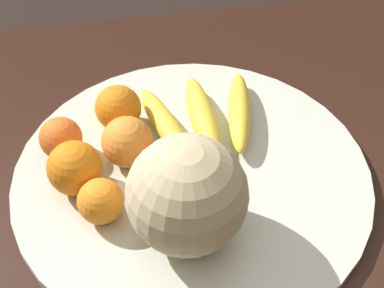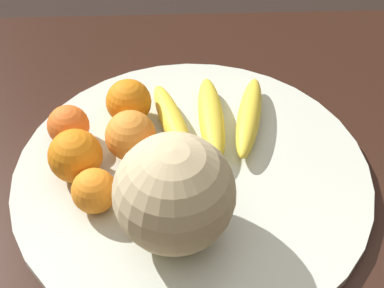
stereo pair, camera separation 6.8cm
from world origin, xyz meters
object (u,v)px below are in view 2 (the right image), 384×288
at_px(orange_front_left, 131,136).
at_px(orange_back_right, 129,102).
at_px(kitchen_table, 164,233).
at_px(banana_bunch, 193,123).
at_px(orange_mid_center, 68,126).
at_px(melon, 174,194).
at_px(orange_top_small, 171,158).
at_px(produce_tag, 127,181).
at_px(orange_back_left, 94,191).
at_px(orange_front_right, 75,156).
at_px(fruit_bowl, 192,174).

distance_m(orange_front_left, orange_back_right, 0.07).
bearing_deg(orange_back_right, kitchen_table, -70.60).
height_order(banana_bunch, orange_front_left, orange_front_left).
bearing_deg(banana_bunch, orange_mid_center, 85.58).
relative_size(melon, orange_front_left, 2.03).
relative_size(kitchen_table, banana_bunch, 6.37).
xyz_separation_m(orange_front_left, orange_top_small, (0.05, -0.04, -0.00)).
bearing_deg(banana_bunch, kitchen_table, 145.32).
relative_size(melon, produce_tag, 1.50).
relative_size(banana_bunch, orange_back_left, 4.48).
relative_size(orange_back_right, orange_top_small, 1.11).
relative_size(kitchen_table, orange_front_left, 23.48).
xyz_separation_m(orange_front_right, orange_back_left, (0.03, -0.05, -0.01)).
bearing_deg(orange_front_right, orange_back_right, 59.64).
bearing_deg(orange_mid_center, orange_top_small, -25.69).
relative_size(kitchen_table, produce_tag, 17.43).
bearing_deg(orange_top_small, melon, -87.95).
distance_m(orange_front_right, produce_tag, 0.07).
height_order(fruit_bowl, banana_bunch, banana_bunch).
bearing_deg(orange_front_right, orange_top_small, -1.68).
bearing_deg(orange_top_small, banana_bunch, 68.30).
distance_m(fruit_bowl, orange_mid_center, 0.18).
relative_size(orange_front_right, orange_back_left, 1.24).
bearing_deg(orange_top_small, orange_mid_center, 154.31).
distance_m(fruit_bowl, banana_bunch, 0.08).
bearing_deg(kitchen_table, produce_tag, 174.85).
bearing_deg(orange_back_left, melon, -23.43).
xyz_separation_m(banana_bunch, orange_front_left, (-0.09, -0.04, 0.02)).
distance_m(orange_front_left, orange_top_small, 0.07).
height_order(melon, banana_bunch, melon).
distance_m(orange_back_left, orange_top_small, 0.11).
bearing_deg(produce_tag, fruit_bowl, 2.04).
bearing_deg(melon, orange_top_small, 92.05).
xyz_separation_m(melon, banana_bunch, (0.03, 0.17, -0.05)).
distance_m(banana_bunch, orange_top_small, 0.09).
relative_size(orange_back_right, produce_tag, 0.71).
bearing_deg(orange_front_right, kitchen_table, -10.04).
height_order(orange_front_left, orange_back_left, orange_front_left).
bearing_deg(orange_top_small, fruit_bowl, 10.64).
bearing_deg(banana_bunch, produce_tag, 126.87).
bearing_deg(orange_top_small, orange_back_right, 118.32).
distance_m(kitchen_table, banana_bunch, 0.17).
distance_m(orange_back_right, produce_tag, 0.13).
height_order(kitchen_table, produce_tag, produce_tag).
bearing_deg(banana_bunch, melon, 162.28).
xyz_separation_m(orange_front_left, orange_mid_center, (-0.09, 0.03, -0.01)).
bearing_deg(fruit_bowl, orange_front_right, -179.45).
distance_m(melon, orange_back_right, 0.22).
distance_m(fruit_bowl, orange_front_left, 0.10).
xyz_separation_m(banana_bunch, produce_tag, (-0.09, -0.09, -0.02)).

